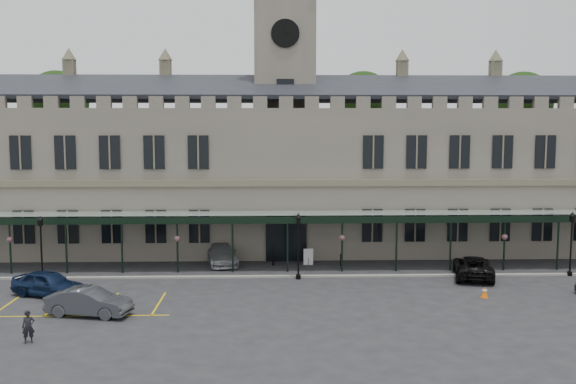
{
  "coord_description": "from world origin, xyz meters",
  "views": [
    {
      "loc": [
        -1.34,
        -38.85,
        10.71
      ],
      "look_at": [
        0.0,
        6.0,
        6.0
      ],
      "focal_mm": 40.0,
      "sensor_mm": 36.0,
      "label": 1
    }
  ],
  "objects_px": {
    "lamp_post_right": "(571,238)",
    "car_van": "(473,267)",
    "traffic_cone": "(485,292)",
    "car_left_a": "(48,283)",
    "station_building": "(285,175)",
    "lamp_post_left": "(41,242)",
    "person_a": "(28,327)",
    "car_left_b": "(89,302)",
    "sign_board": "(308,257)",
    "clock_tower": "(284,96)",
    "car_taxi": "(222,254)",
    "lamp_post_mid": "(298,240)"
  },
  "relations": [
    {
      "from": "lamp_post_left",
      "to": "traffic_cone",
      "type": "distance_m",
      "value": 29.54
    },
    {
      "from": "car_taxi",
      "to": "traffic_cone",
      "type": "bearing_deg",
      "value": -41.67
    },
    {
      "from": "car_taxi",
      "to": "car_van",
      "type": "distance_m",
      "value": 18.68
    },
    {
      "from": "station_building",
      "to": "sign_board",
      "type": "relative_size",
      "value": 47.59
    },
    {
      "from": "lamp_post_left",
      "to": "person_a",
      "type": "bearing_deg",
      "value": -73.56
    },
    {
      "from": "lamp_post_right",
      "to": "traffic_cone",
      "type": "relative_size",
      "value": 6.53
    },
    {
      "from": "lamp_post_right",
      "to": "sign_board",
      "type": "relative_size",
      "value": 3.65
    },
    {
      "from": "car_left_a",
      "to": "car_van",
      "type": "bearing_deg",
      "value": -58.68
    },
    {
      "from": "station_building",
      "to": "lamp_post_right",
      "type": "xyz_separation_m",
      "value": [
        20.09,
        -10.58,
        -3.74
      ]
    },
    {
      "from": "station_building",
      "to": "traffic_cone",
      "type": "height_order",
      "value": "station_building"
    },
    {
      "from": "lamp_post_right",
      "to": "car_taxi",
      "type": "relative_size",
      "value": 0.88
    },
    {
      "from": "sign_board",
      "to": "car_taxi",
      "type": "relative_size",
      "value": 0.24
    },
    {
      "from": "traffic_cone",
      "to": "car_left_a",
      "type": "xyz_separation_m",
      "value": [
        -27.26,
        1.15,
        0.47
      ]
    },
    {
      "from": "lamp_post_mid",
      "to": "lamp_post_right",
      "type": "relative_size",
      "value": 1.01
    },
    {
      "from": "lamp_post_right",
      "to": "sign_board",
      "type": "distance_m",
      "value": 19.0
    },
    {
      "from": "lamp_post_mid",
      "to": "car_left_b",
      "type": "bearing_deg",
      "value": -145.89
    },
    {
      "from": "traffic_cone",
      "to": "car_left_b",
      "type": "height_order",
      "value": "car_left_b"
    },
    {
      "from": "clock_tower",
      "to": "lamp_post_right",
      "type": "distance_m",
      "value": 25.0
    },
    {
      "from": "car_left_b",
      "to": "person_a",
      "type": "relative_size",
      "value": 2.9
    },
    {
      "from": "lamp_post_right",
      "to": "sign_board",
      "type": "height_order",
      "value": "lamp_post_right"
    },
    {
      "from": "lamp_post_right",
      "to": "person_a",
      "type": "distance_m",
      "value": 35.85
    },
    {
      "from": "traffic_cone",
      "to": "lamp_post_left",
      "type": "bearing_deg",
      "value": 170.05
    },
    {
      "from": "lamp_post_left",
      "to": "traffic_cone",
      "type": "bearing_deg",
      "value": -9.95
    },
    {
      "from": "lamp_post_left",
      "to": "lamp_post_mid",
      "type": "height_order",
      "value": "lamp_post_mid"
    },
    {
      "from": "lamp_post_left",
      "to": "traffic_cone",
      "type": "relative_size",
      "value": 6.45
    },
    {
      "from": "car_taxi",
      "to": "lamp_post_mid",
      "type": "bearing_deg",
      "value": -52.36
    },
    {
      "from": "clock_tower",
      "to": "car_left_a",
      "type": "bearing_deg",
      "value": -135.22
    },
    {
      "from": "clock_tower",
      "to": "traffic_cone",
      "type": "xyz_separation_m",
      "value": [
        12.06,
        -16.23,
        -12.77
      ]
    },
    {
      "from": "traffic_cone",
      "to": "station_building",
      "type": "bearing_deg",
      "value": 126.76
    },
    {
      "from": "car_left_b",
      "to": "lamp_post_left",
      "type": "bearing_deg",
      "value": 46.18
    },
    {
      "from": "lamp_post_mid",
      "to": "car_taxi",
      "type": "height_order",
      "value": "lamp_post_mid"
    },
    {
      "from": "car_left_b",
      "to": "lamp_post_mid",
      "type": "bearing_deg",
      "value": -43.4
    },
    {
      "from": "person_a",
      "to": "clock_tower",
      "type": "bearing_deg",
      "value": 38.5
    },
    {
      "from": "sign_board",
      "to": "lamp_post_right",
      "type": "bearing_deg",
      "value": -12.54
    },
    {
      "from": "lamp_post_left",
      "to": "station_building",
      "type": "bearing_deg",
      "value": 33.14
    },
    {
      "from": "lamp_post_left",
      "to": "sign_board",
      "type": "height_order",
      "value": "lamp_post_left"
    },
    {
      "from": "lamp_post_right",
      "to": "car_taxi",
      "type": "xyz_separation_m",
      "value": [
        -25.09,
        4.67,
        -1.97
      ]
    },
    {
      "from": "lamp_post_left",
      "to": "car_left_a",
      "type": "distance_m",
      "value": 4.7
    },
    {
      "from": "clock_tower",
      "to": "sign_board",
      "type": "height_order",
      "value": "clock_tower"
    },
    {
      "from": "lamp_post_right",
      "to": "car_van",
      "type": "relative_size",
      "value": 0.84
    },
    {
      "from": "lamp_post_left",
      "to": "car_taxi",
      "type": "relative_size",
      "value": 0.87
    },
    {
      "from": "traffic_cone",
      "to": "car_left_b",
      "type": "bearing_deg",
      "value": -172.56
    },
    {
      "from": "clock_tower",
      "to": "car_left_a",
      "type": "relative_size",
      "value": 5.2
    },
    {
      "from": "clock_tower",
      "to": "lamp_post_mid",
      "type": "xyz_separation_m",
      "value": [
        0.69,
        -11.06,
        -10.36
      ]
    },
    {
      "from": "traffic_cone",
      "to": "person_a",
      "type": "relative_size",
      "value": 0.43
    },
    {
      "from": "car_left_a",
      "to": "car_van",
      "type": "xyz_separation_m",
      "value": [
        28.2,
        4.08,
        -0.05
      ]
    },
    {
      "from": "lamp_post_right",
      "to": "car_left_a",
      "type": "xyz_separation_m",
      "value": [
        -35.28,
        -4.42,
        -1.92
      ]
    },
    {
      "from": "traffic_cone",
      "to": "car_left_a",
      "type": "height_order",
      "value": "car_left_a"
    },
    {
      "from": "lamp_post_right",
      "to": "car_van",
      "type": "distance_m",
      "value": 7.36
    },
    {
      "from": "lamp_post_right",
      "to": "person_a",
      "type": "xyz_separation_m",
      "value": [
        -33.29,
        -13.18,
        -1.91
      ]
    }
  ]
}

